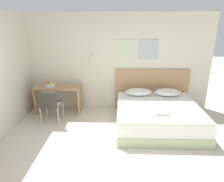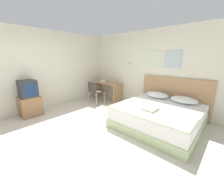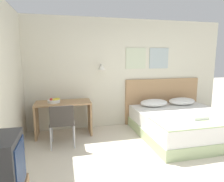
{
  "view_description": "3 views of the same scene",
  "coord_description": "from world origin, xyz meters",
  "px_view_note": "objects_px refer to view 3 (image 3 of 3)",
  "views": [
    {
      "loc": [
        0.17,
        -2.87,
        2.38
      ],
      "look_at": [
        0.03,
        1.51,
        0.87
      ],
      "focal_mm": 32.0,
      "sensor_mm": 36.0,
      "label": 1
    },
    {
      "loc": [
        2.47,
        -1.79,
        1.75
      ],
      "look_at": [
        -0.31,
        1.28,
        0.74
      ],
      "focal_mm": 22.0,
      "sensor_mm": 36.0,
      "label": 2
    },
    {
      "loc": [
        -1.43,
        -2.21,
        1.73
      ],
      "look_at": [
        -0.47,
        1.7,
        1.04
      ],
      "focal_mm": 32.0,
      "sensor_mm": 36.0,
      "label": 3
    }
  ],
  "objects_px": {
    "pillow_right": "(182,101)",
    "pillow_left": "(154,103)",
    "bed": "(184,124)",
    "headboard": "(162,100)",
    "desk_chair": "(62,121)",
    "fruit_bowl": "(54,101)",
    "folded_towel_near_foot": "(196,116)",
    "throw_blanket": "(202,120)",
    "desk": "(64,112)"
  },
  "relations": [
    {
      "from": "pillow_right",
      "to": "pillow_left",
      "type": "bearing_deg",
      "value": 180.0
    },
    {
      "from": "bed",
      "to": "headboard",
      "type": "height_order",
      "value": "headboard"
    },
    {
      "from": "headboard",
      "to": "desk_chair",
      "type": "height_order",
      "value": "headboard"
    },
    {
      "from": "pillow_left",
      "to": "fruit_bowl",
      "type": "bearing_deg",
      "value": -179.29
    },
    {
      "from": "folded_towel_near_foot",
      "to": "fruit_bowl",
      "type": "xyz_separation_m",
      "value": [
        -2.73,
        1.12,
        0.21
      ]
    },
    {
      "from": "folded_towel_near_foot",
      "to": "desk_chair",
      "type": "xyz_separation_m",
      "value": [
        -2.57,
        0.49,
        -0.06
      ]
    },
    {
      "from": "fruit_bowl",
      "to": "headboard",
      "type": "bearing_deg",
      "value": 6.97
    },
    {
      "from": "headboard",
      "to": "fruit_bowl",
      "type": "distance_m",
      "value": 2.8
    },
    {
      "from": "throw_blanket",
      "to": "fruit_bowl",
      "type": "xyz_separation_m",
      "value": [
        -2.77,
        1.26,
        0.26
      ]
    },
    {
      "from": "bed",
      "to": "fruit_bowl",
      "type": "relative_size",
      "value": 7.13
    },
    {
      "from": "headboard",
      "to": "desk",
      "type": "bearing_deg",
      "value": -172.93
    },
    {
      "from": "bed",
      "to": "throw_blanket",
      "type": "bearing_deg",
      "value": -90.0
    },
    {
      "from": "desk_chair",
      "to": "desk",
      "type": "bearing_deg",
      "value": 87.11
    },
    {
      "from": "throw_blanket",
      "to": "pillow_right",
      "type": "bearing_deg",
      "value": 73.18
    },
    {
      "from": "desk",
      "to": "desk_chair",
      "type": "xyz_separation_m",
      "value": [
        -0.03,
        -0.65,
        -0.01
      ]
    },
    {
      "from": "bed",
      "to": "desk_chair",
      "type": "height_order",
      "value": "desk_chair"
    },
    {
      "from": "fruit_bowl",
      "to": "pillow_left",
      "type": "bearing_deg",
      "value": 0.71
    },
    {
      "from": "bed",
      "to": "pillow_left",
      "type": "distance_m",
      "value": 0.88
    },
    {
      "from": "pillow_right",
      "to": "folded_towel_near_foot",
      "type": "distance_m",
      "value": 1.22
    },
    {
      "from": "throw_blanket",
      "to": "desk_chair",
      "type": "bearing_deg",
      "value": 166.46
    },
    {
      "from": "headboard",
      "to": "folded_towel_near_foot",
      "type": "distance_m",
      "value": 1.46
    },
    {
      "from": "bed",
      "to": "pillow_left",
      "type": "height_order",
      "value": "pillow_left"
    },
    {
      "from": "throw_blanket",
      "to": "bed",
      "type": "bearing_deg",
      "value": 90.0
    },
    {
      "from": "pillow_right",
      "to": "desk_chair",
      "type": "xyz_separation_m",
      "value": [
        -3.0,
        -0.66,
        -0.09
      ]
    },
    {
      "from": "folded_towel_near_foot",
      "to": "pillow_left",
      "type": "bearing_deg",
      "value": 107.13
    },
    {
      "from": "headboard",
      "to": "desk",
      "type": "relative_size",
      "value": 1.71
    },
    {
      "from": "throw_blanket",
      "to": "folded_towel_near_foot",
      "type": "bearing_deg",
      "value": 104.26
    },
    {
      "from": "pillow_right",
      "to": "desk",
      "type": "height_order",
      "value": "desk"
    },
    {
      "from": "throw_blanket",
      "to": "desk_chair",
      "type": "distance_m",
      "value": 2.68
    },
    {
      "from": "pillow_left",
      "to": "pillow_right",
      "type": "height_order",
      "value": "same"
    },
    {
      "from": "desk_chair",
      "to": "fruit_bowl",
      "type": "height_order",
      "value": "fruit_bowl"
    },
    {
      "from": "throw_blanket",
      "to": "desk",
      "type": "height_order",
      "value": "desk"
    },
    {
      "from": "throw_blanket",
      "to": "fruit_bowl",
      "type": "relative_size",
      "value": 6.76
    },
    {
      "from": "headboard",
      "to": "folded_towel_near_foot",
      "type": "bearing_deg",
      "value": -91.39
    },
    {
      "from": "pillow_right",
      "to": "folded_towel_near_foot",
      "type": "relative_size",
      "value": 2.02
    },
    {
      "from": "desk",
      "to": "desk_chair",
      "type": "distance_m",
      "value": 0.65
    },
    {
      "from": "throw_blanket",
      "to": "desk",
      "type": "relative_size",
      "value": 1.56
    },
    {
      "from": "pillow_left",
      "to": "desk_chair",
      "type": "relative_size",
      "value": 0.82
    },
    {
      "from": "pillow_left",
      "to": "desk",
      "type": "relative_size",
      "value": 0.58
    },
    {
      "from": "bed",
      "to": "headboard",
      "type": "bearing_deg",
      "value": 90.0
    },
    {
      "from": "folded_towel_near_foot",
      "to": "desk_chair",
      "type": "relative_size",
      "value": 0.41
    },
    {
      "from": "pillow_left",
      "to": "desk",
      "type": "distance_m",
      "value": 2.19
    },
    {
      "from": "headboard",
      "to": "pillow_left",
      "type": "bearing_deg",
      "value": -141.52
    },
    {
      "from": "folded_towel_near_foot",
      "to": "desk_chair",
      "type": "height_order",
      "value": "desk_chair"
    },
    {
      "from": "pillow_right",
      "to": "folded_towel_near_foot",
      "type": "xyz_separation_m",
      "value": [
        -0.42,
        -1.15,
        -0.03
      ]
    },
    {
      "from": "pillow_right",
      "to": "fruit_bowl",
      "type": "relative_size",
      "value": 2.51
    },
    {
      "from": "pillow_right",
      "to": "fruit_bowl",
      "type": "bearing_deg",
      "value": -179.47
    },
    {
      "from": "pillow_left",
      "to": "fruit_bowl",
      "type": "relative_size",
      "value": 2.51
    },
    {
      "from": "throw_blanket",
      "to": "folded_towel_near_foot",
      "type": "relative_size",
      "value": 5.45
    },
    {
      "from": "bed",
      "to": "pillow_right",
      "type": "height_order",
      "value": "pillow_right"
    }
  ]
}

